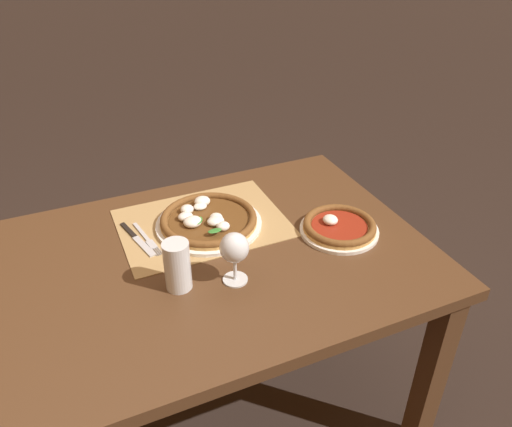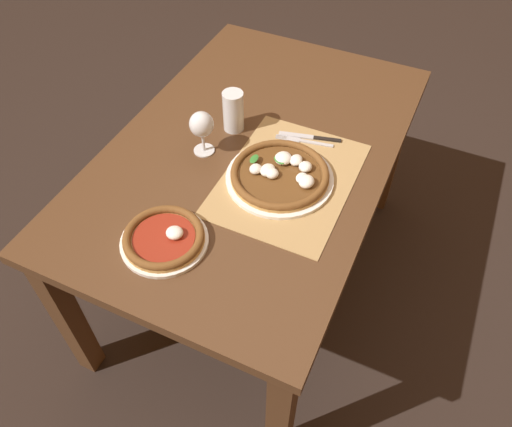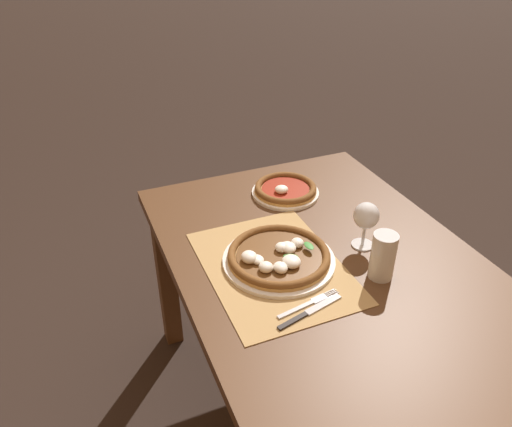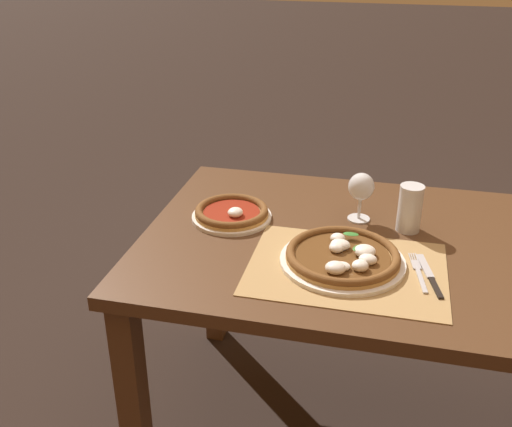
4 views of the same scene
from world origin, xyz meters
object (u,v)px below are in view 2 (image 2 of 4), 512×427
pizza_far (164,238)px  knife (310,137)px  pizza_near (280,175)px  wine_glass (202,126)px  fork (304,141)px  pint_glass (233,112)px

pizza_far → knife: (0.60, -0.21, -0.01)m
pizza_near → wine_glass: size_ratio=2.20×
pizza_far → wine_glass: size_ratio=1.62×
fork → pizza_near: bearing=179.3°
pint_glass → fork: bearing=-83.0°
pizza_far → knife: 0.63m
pizza_near → knife: bearing=-3.3°
pizza_near → pizza_far: (-0.37, 0.20, -0.00)m
fork → pint_glass: bearing=97.0°
pizza_far → wine_glass: (0.39, 0.09, 0.09)m
pizza_far → pint_glass: size_ratio=1.73×
pizza_far → fork: size_ratio=1.25×
knife → pizza_far: bearing=160.5°
pizza_far → fork: (0.57, -0.20, -0.01)m
pizza_near → knife: size_ratio=1.61×
pizza_far → pizza_near: bearing=-28.2°
pizza_far → knife: size_ratio=1.18×
pizza_near → wine_glass: (0.02, 0.28, 0.08)m
wine_glass → knife: (0.21, -0.30, -0.10)m
pizza_far → pint_glass: pint_glass is taller
fork → knife: size_ratio=0.94×
pint_glass → fork: size_ratio=0.73×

